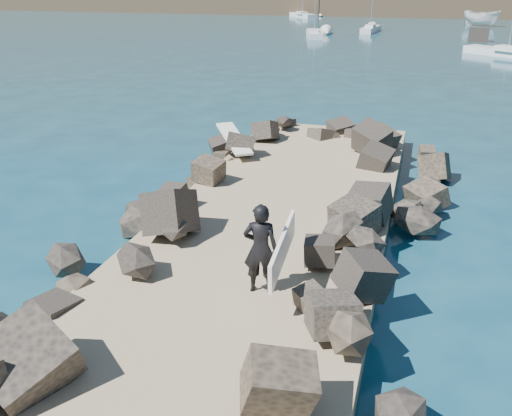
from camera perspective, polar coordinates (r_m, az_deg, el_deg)
name	(u,v)px	position (r m, az deg, el deg)	size (l,w,h in m)	color
ground	(267,247)	(15.00, 1.07, -3.92)	(800.00, 800.00, 0.00)	#0F384C
jetty	(244,272)	(13.16, -1.23, -6.43)	(6.00, 26.00, 0.60)	#8C7759
riprap_left	(139,240)	(14.51, -11.64, -3.16)	(2.60, 22.00, 1.00)	black
riprap_right	(375,271)	(13.04, 11.77, -6.23)	(2.60, 22.00, 1.00)	black
surfboard_resting	(234,142)	(20.74, -2.21, 6.64)	(0.63, 2.52, 0.08)	white
boat_imported	(482,18)	(89.82, 21.62, 17.26)	(2.16, 5.73, 2.21)	silver
surfer_with_board	(264,249)	(11.38, 0.77, -4.09)	(0.92, 2.38, 1.91)	black
sailboat_a	(314,34)	(69.16, 5.85, 16.93)	(3.29, 7.42, 8.73)	silver
sailboat_e	(303,15)	(102.78, 4.68, 18.67)	(5.82, 7.03, 9.03)	silver
sailboat_b	(371,29)	(76.32, 11.39, 17.12)	(2.13, 6.59, 7.87)	silver
sailboat_c	(508,53)	(56.28, 23.89, 14.03)	(7.33, 6.41, 9.56)	silver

